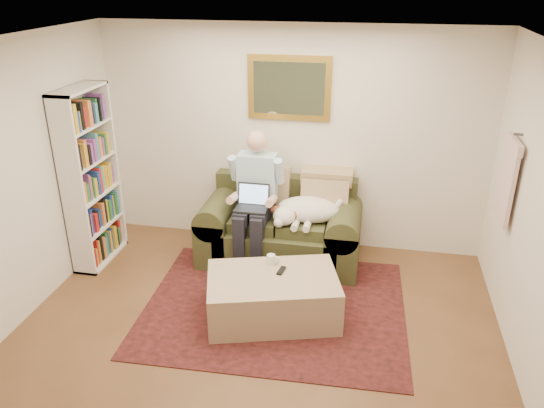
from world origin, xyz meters
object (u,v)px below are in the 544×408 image
(seated_man, at_px, (254,202))
(sleeping_dog, at_px, (308,210))
(sofa, at_px, (281,234))
(bookshelf, at_px, (90,178))
(coffee_mug, at_px, (271,259))
(ottoman, at_px, (273,297))
(laptop, at_px, (252,202))

(seated_man, bearing_deg, sleeping_dog, 7.13)
(sofa, relative_size, seated_man, 1.19)
(sleeping_dog, height_order, bookshelf, bookshelf)
(seated_man, height_order, bookshelf, bookshelf)
(coffee_mug, xyz_separation_m, bookshelf, (-2.14, 0.51, 0.50))
(sofa, relative_size, sleeping_dog, 2.43)
(bookshelf, bearing_deg, sofa, 11.21)
(ottoman, bearing_deg, sleeping_dog, 79.84)
(laptop, distance_m, sleeping_dog, 0.62)
(laptop, distance_m, bookshelf, 1.81)
(seated_man, relative_size, laptop, 4.33)
(seated_man, distance_m, ottoman, 1.19)
(sofa, height_order, coffee_mug, sofa)
(ottoman, bearing_deg, bookshelf, 161.42)
(laptop, height_order, sleeping_dog, laptop)
(laptop, bearing_deg, sofa, 41.02)
(seated_man, distance_m, laptop, 0.08)
(sofa, bearing_deg, sleeping_dog, -15.74)
(bookshelf, bearing_deg, laptop, 5.52)
(sleeping_dog, bearing_deg, bookshelf, -172.42)
(sleeping_dog, bearing_deg, sofa, 164.26)
(coffee_mug, relative_size, bookshelf, 0.05)
(sleeping_dog, bearing_deg, seated_man, -172.87)
(sofa, xyz_separation_m, ottoman, (0.13, -1.15, -0.09))
(seated_man, relative_size, sleeping_dog, 2.04)
(seated_man, relative_size, bookshelf, 0.76)
(ottoman, distance_m, coffee_mug, 0.37)
(seated_man, bearing_deg, bookshelf, -172.27)
(coffee_mug, bearing_deg, laptop, 116.86)
(sofa, bearing_deg, bookshelf, -168.79)
(coffee_mug, bearing_deg, sofa, 94.53)
(sleeping_dog, relative_size, coffee_mug, 7.45)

